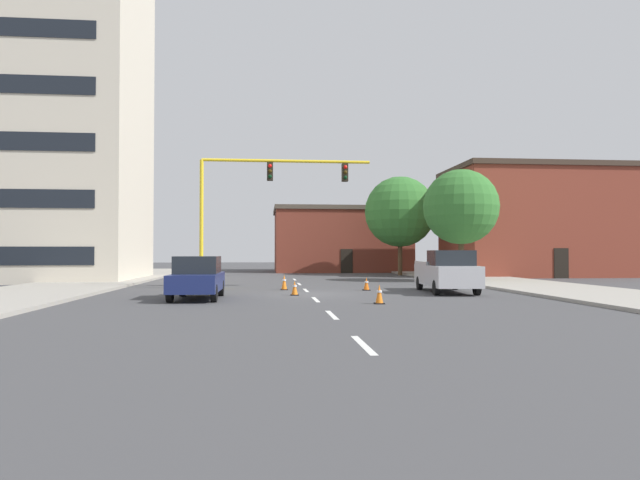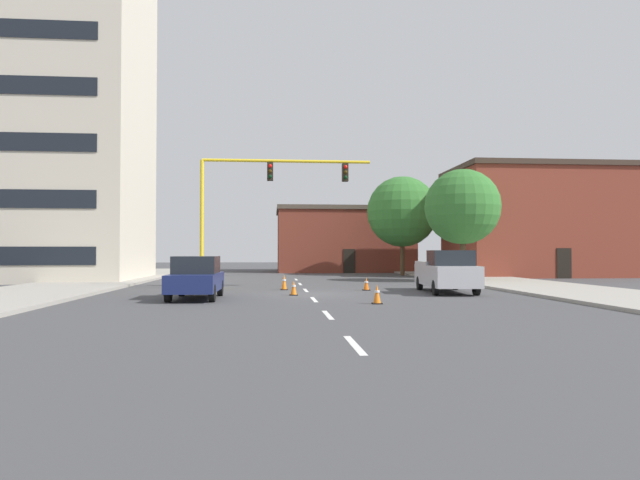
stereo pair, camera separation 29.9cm
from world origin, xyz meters
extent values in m
plane|color=#424244|center=(0.00, 0.00, 0.00)|extent=(160.00, 160.00, 0.00)
cube|color=#9E998E|center=(-12.51, 8.00, 0.07)|extent=(6.00, 56.00, 0.14)
cube|color=#9E998E|center=(12.51, 8.00, 0.07)|extent=(6.00, 56.00, 0.14)
cube|color=silver|center=(0.00, -14.00, 0.00)|extent=(0.16, 2.40, 0.01)
cube|color=silver|center=(0.00, -8.50, 0.00)|extent=(0.16, 2.40, 0.01)
cube|color=silver|center=(0.00, -3.00, 0.00)|extent=(0.16, 2.40, 0.01)
cube|color=silver|center=(0.00, 2.50, 0.00)|extent=(0.16, 2.40, 0.01)
cube|color=silver|center=(0.00, 8.00, 0.00)|extent=(0.16, 2.40, 0.01)
cube|color=silver|center=(0.00, 13.50, 0.00)|extent=(0.16, 2.40, 0.01)
cube|color=beige|center=(-18.29, 14.02, 11.79)|extent=(15.14, 10.41, 23.58)
cube|color=brown|center=(5.35, 29.87, 2.92)|extent=(12.81, 9.47, 5.84)
cube|color=#4C4238|center=(5.35, 29.87, 6.04)|extent=(13.11, 9.77, 0.40)
cube|color=black|center=(5.35, 25.11, 1.10)|extent=(1.10, 0.06, 2.20)
cube|color=brown|center=(19.41, 17.68, 4.14)|extent=(12.97, 8.48, 8.28)
cube|color=#3D2D23|center=(19.41, 17.68, 8.48)|extent=(13.27, 8.78, 0.40)
cube|color=black|center=(19.41, 13.41, 1.10)|extent=(1.10, 0.06, 2.20)
cube|color=yellow|center=(-5.35, 4.27, 0.28)|extent=(1.80, 1.20, 0.55)
cylinder|color=yellow|center=(-5.35, 4.27, 3.65)|extent=(0.20, 0.20, 6.20)
cylinder|color=yellow|center=(-0.89, 4.27, 6.75)|extent=(8.91, 0.16, 0.16)
cube|color=black|center=(-1.78, 4.27, 6.18)|extent=(0.32, 0.36, 0.95)
sphere|color=red|center=(-1.78, 4.08, 6.45)|extent=(0.20, 0.20, 0.20)
sphere|color=#38280A|center=(-1.78, 4.08, 6.17)|extent=(0.20, 0.20, 0.20)
sphere|color=black|center=(-1.78, 4.08, 5.89)|extent=(0.20, 0.20, 0.20)
cube|color=black|center=(2.22, 4.27, 6.18)|extent=(0.32, 0.36, 0.95)
sphere|color=red|center=(2.22, 4.08, 6.45)|extent=(0.20, 0.20, 0.20)
sphere|color=#38280A|center=(2.22, 4.08, 6.17)|extent=(0.20, 0.20, 0.20)
sphere|color=black|center=(2.22, 4.08, 5.89)|extent=(0.20, 0.20, 0.20)
cylinder|color=#4C3823|center=(10.63, 9.84, 1.51)|extent=(0.36, 0.36, 3.02)
sphere|color=#33702D|center=(10.63, 9.84, 4.85)|extent=(4.89, 4.89, 4.89)
cylinder|color=#4C3823|center=(9.05, 19.94, 1.54)|extent=(0.36, 0.36, 3.07)
sphere|color=#33702D|center=(9.05, 19.94, 5.26)|extent=(5.83, 5.83, 5.83)
cube|color=#BCBCC1|center=(6.53, 0.45, 0.81)|extent=(2.39, 5.53, 0.95)
cube|color=#1E2328|center=(6.46, -0.45, 1.64)|extent=(1.97, 1.93, 0.70)
cube|color=#BCBCC1|center=(6.61, 1.64, 1.37)|extent=(2.20, 2.95, 0.16)
cylinder|color=black|center=(7.29, -1.45, 0.34)|extent=(0.27, 0.69, 0.68)
cylinder|color=black|center=(5.49, -1.31, 0.34)|extent=(0.27, 0.69, 0.68)
cylinder|color=black|center=(7.56, 2.22, 0.34)|extent=(0.27, 0.69, 0.68)
cylinder|color=black|center=(5.76, 2.35, 0.34)|extent=(0.27, 0.69, 0.68)
cube|color=navy|center=(-4.77, -2.24, 0.69)|extent=(1.89, 4.51, 0.70)
cube|color=#1E2328|center=(-4.77, -2.14, 1.39)|extent=(1.72, 2.31, 0.70)
cylinder|color=black|center=(-5.58, -0.70, 0.34)|extent=(0.23, 0.68, 0.68)
cylinder|color=black|center=(-3.93, -0.72, 0.34)|extent=(0.23, 0.68, 0.68)
cylinder|color=black|center=(-5.60, -3.76, 0.34)|extent=(0.23, 0.68, 0.68)
cylinder|color=black|center=(-3.95, -3.78, 0.34)|extent=(0.23, 0.68, 0.68)
cube|color=black|center=(-1.07, 2.92, 0.02)|extent=(0.36, 0.36, 0.04)
cone|color=orange|center=(-1.07, 2.92, 0.41)|extent=(0.28, 0.28, 0.74)
cylinder|color=white|center=(-1.07, 2.92, 0.50)|extent=(0.19, 0.19, 0.08)
cube|color=black|center=(2.17, -5.08, 0.02)|extent=(0.36, 0.36, 0.04)
cone|color=orange|center=(2.17, -5.08, 0.38)|extent=(0.28, 0.28, 0.68)
cylinder|color=white|center=(2.17, -5.08, 0.46)|extent=(0.19, 0.19, 0.08)
cube|color=black|center=(3.00, 2.17, 0.02)|extent=(0.36, 0.36, 0.04)
cone|color=orange|center=(3.00, 2.17, 0.35)|extent=(0.28, 0.28, 0.62)
cylinder|color=white|center=(3.00, 2.17, 0.42)|extent=(0.19, 0.19, 0.08)
cube|color=black|center=(-0.73, -0.71, 0.02)|extent=(0.36, 0.36, 0.04)
cone|color=orange|center=(-0.73, -0.71, 0.35)|extent=(0.28, 0.28, 0.61)
cylinder|color=white|center=(-0.73, -0.71, 0.42)|extent=(0.19, 0.19, 0.08)
camera|label=1|loc=(-2.00, -25.38, 1.90)|focal=31.43mm
camera|label=2|loc=(-1.70, -25.41, 1.90)|focal=31.43mm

